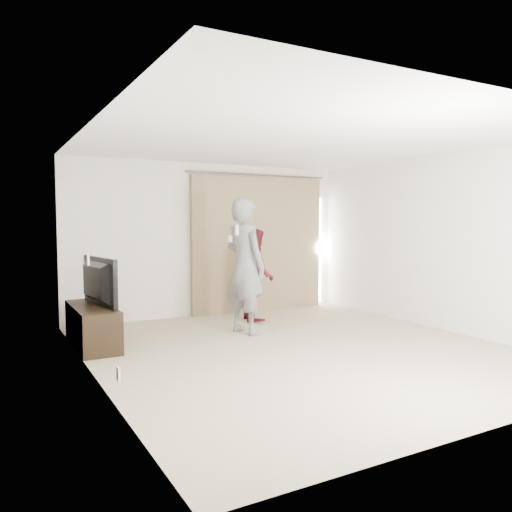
# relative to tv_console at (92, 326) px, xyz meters

# --- Properties ---
(floor) EXTENTS (5.50, 5.50, 0.00)m
(floor) POSITION_rel_tv_console_xyz_m (2.27, -1.42, -0.26)
(floor) COLOR beige
(floor) RESTS_ON ground
(wall_back) EXTENTS (5.00, 0.04, 2.60)m
(wall_back) POSITION_rel_tv_console_xyz_m (2.27, 1.33, 1.04)
(wall_back) COLOR white
(wall_back) RESTS_ON ground
(wall_left) EXTENTS (0.04, 5.50, 2.60)m
(wall_left) POSITION_rel_tv_console_xyz_m (-0.23, -1.42, 1.04)
(wall_left) COLOR white
(wall_left) RESTS_ON ground
(ceiling) EXTENTS (5.00, 5.50, 0.01)m
(ceiling) POSITION_rel_tv_console_xyz_m (2.27, -1.42, 2.34)
(ceiling) COLOR white
(ceiling) RESTS_ON wall_back
(curtain) EXTENTS (2.80, 0.11, 2.46)m
(curtain) POSITION_rel_tv_console_xyz_m (3.18, 1.26, 0.94)
(curtain) COLOR tan
(curtain) RESTS_ON ground
(tv_console) EXTENTS (0.47, 1.37, 0.53)m
(tv_console) POSITION_rel_tv_console_xyz_m (0.00, 0.00, 0.00)
(tv_console) COLOR black
(tv_console) RESTS_ON ground
(tv) EXTENTS (0.30, 1.10, 0.63)m
(tv) POSITION_rel_tv_console_xyz_m (0.00, 0.00, 0.58)
(tv) COLOR black
(tv) RESTS_ON tv_console
(scratching_post) EXTENTS (0.32, 0.32, 0.43)m
(scratching_post) POSITION_rel_tv_console_xyz_m (0.17, 0.77, -0.09)
(scratching_post) COLOR tan
(scratching_post) RESTS_ON ground
(person_man) EXTENTS (0.64, 0.81, 1.94)m
(person_man) POSITION_rel_tv_console_xyz_m (2.08, -0.28, 0.71)
(person_man) COLOR slate
(person_man) RESTS_ON ground
(person_woman) EXTENTS (0.73, 0.85, 1.51)m
(person_woman) POSITION_rel_tv_console_xyz_m (2.68, 0.52, 0.49)
(person_woman) COLOR maroon
(person_woman) RESTS_ON ground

